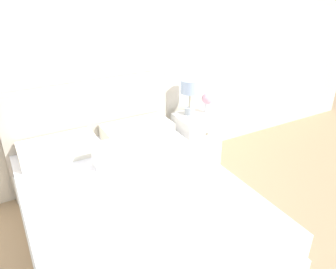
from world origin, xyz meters
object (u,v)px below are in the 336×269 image
object	(u,v)px
nightstand	(196,139)
table_lamp	(190,90)
flower_vase	(208,100)
bed	(132,207)

from	to	relation	value
nightstand	table_lamp	xyz separation A→B (m)	(-0.05, 0.08, 0.59)
nightstand	flower_vase	xyz separation A→B (m)	(0.16, 0.03, 0.45)
bed	flower_vase	size ratio (longest dim) A/B	9.05
bed	flower_vase	xyz separation A→B (m)	(1.30, 0.78, 0.46)
bed	nightstand	bearing A→B (deg)	33.40
table_lamp	flower_vase	xyz separation A→B (m)	(0.21, -0.04, -0.14)
bed	flower_vase	distance (m)	1.58
flower_vase	bed	bearing A→B (deg)	-148.88
bed	nightstand	distance (m)	1.36
bed	table_lamp	bearing A→B (deg)	37.31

